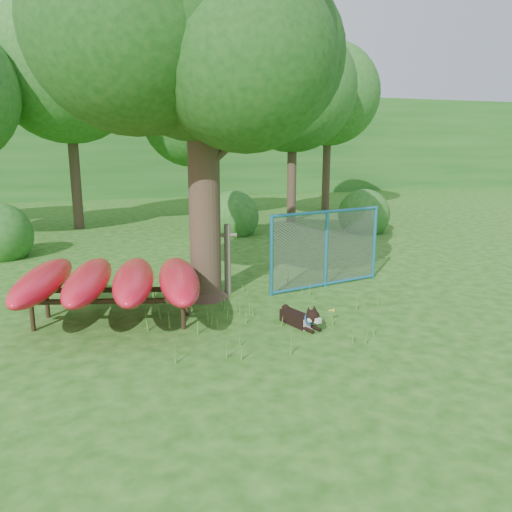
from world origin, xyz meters
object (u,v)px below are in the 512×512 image
object	(u,v)px
fence_section	(326,249)
oak_tree	(198,27)
kayak_rack	(111,281)
husky_dog	(302,318)

from	to	relation	value
fence_section	oak_tree	bearing A→B (deg)	167.54
oak_tree	kayak_rack	bearing A→B (deg)	-152.48
oak_tree	husky_dog	bearing A→B (deg)	-61.29
husky_dog	fence_section	bearing A→B (deg)	37.70
kayak_rack	husky_dog	size ratio (longest dim) A/B	3.66
husky_dog	fence_section	xyz separation A→B (m)	(1.49, 2.12, 0.68)
kayak_rack	oak_tree	bearing A→B (deg)	43.99
kayak_rack	fence_section	bearing A→B (deg)	27.85
oak_tree	husky_dog	distance (m)	5.47
kayak_rack	fence_section	xyz separation A→B (m)	(4.47, 0.90, 0.08)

